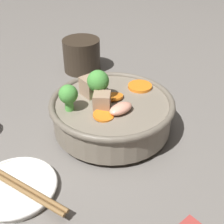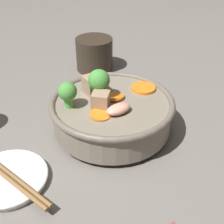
{
  "view_description": "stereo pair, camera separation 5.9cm",
  "coord_description": "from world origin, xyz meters",
  "px_view_note": "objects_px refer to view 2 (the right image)",
  "views": [
    {
      "loc": [
        -0.41,
        0.26,
        0.37
      ],
      "look_at": [
        0.0,
        0.0,
        0.04
      ],
      "focal_mm": 50.0,
      "sensor_mm": 36.0,
      "label": 1
    },
    {
      "loc": [
        -0.44,
        0.21,
        0.37
      ],
      "look_at": [
        0.0,
        0.0,
        0.04
      ],
      "focal_mm": 50.0,
      "sensor_mm": 36.0,
      "label": 2
    }
  ],
  "objects_px": {
    "dark_mug": "(94,54)",
    "chopsticks_pair": "(6,174)",
    "stirfry_bowl": "(111,111)",
    "side_saucer": "(8,178)"
  },
  "relations": [
    {
      "from": "dark_mug",
      "to": "chopsticks_pair",
      "type": "distance_m",
      "value": 0.43
    },
    {
      "from": "side_saucer",
      "to": "dark_mug",
      "type": "xyz_separation_m",
      "value": [
        0.32,
        -0.29,
        0.04
      ]
    },
    {
      "from": "stirfry_bowl",
      "to": "side_saucer",
      "type": "distance_m",
      "value": 0.22
    },
    {
      "from": "side_saucer",
      "to": "chopsticks_pair",
      "type": "xyz_separation_m",
      "value": [
        0.0,
        -0.0,
        0.01
      ]
    },
    {
      "from": "side_saucer",
      "to": "chopsticks_pair",
      "type": "distance_m",
      "value": 0.01
    },
    {
      "from": "stirfry_bowl",
      "to": "dark_mug",
      "type": "xyz_separation_m",
      "value": [
        0.27,
        -0.08,
        -0.0
      ]
    },
    {
      "from": "dark_mug",
      "to": "chopsticks_pair",
      "type": "relative_size",
      "value": 0.62
    },
    {
      "from": "stirfry_bowl",
      "to": "chopsticks_pair",
      "type": "relative_size",
      "value": 1.21
    },
    {
      "from": "side_saucer",
      "to": "dark_mug",
      "type": "bearing_deg",
      "value": -41.9
    },
    {
      "from": "stirfry_bowl",
      "to": "side_saucer",
      "type": "xyz_separation_m",
      "value": [
        -0.05,
        0.21,
        -0.04
      ]
    }
  ]
}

